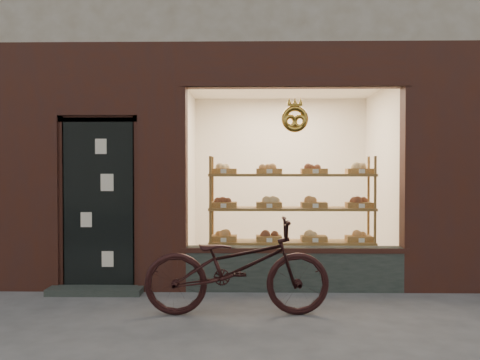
{
  "coord_description": "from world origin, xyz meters",
  "views": [
    {
      "loc": [
        -0.11,
        -4.59,
        1.55
      ],
      "look_at": [
        -0.23,
        2.0,
        1.4
      ],
      "focal_mm": 40.0,
      "sensor_mm": 36.0,
      "label": 1
    }
  ],
  "objects": [
    {
      "name": "ground",
      "position": [
        0.0,
        0.0,
        0.0
      ],
      "size": [
        90.0,
        90.0,
        0.0
      ],
      "primitive_type": "plane",
      "color": "slate"
    },
    {
      "name": "bicycle",
      "position": [
        -0.24,
        1.0,
        0.51
      ],
      "size": [
        1.96,
        0.73,
        1.02
      ],
      "primitive_type": "imported",
      "rotation": [
        0.0,
        0.0,
        1.6
      ],
      "color": "black",
      "rests_on": "ground"
    },
    {
      "name": "display_shelf",
      "position": [
        0.45,
        2.55,
        0.86
      ],
      "size": [
        2.2,
        0.45,
        1.7
      ],
      "color": "olive",
      "rests_on": "ground"
    }
  ]
}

